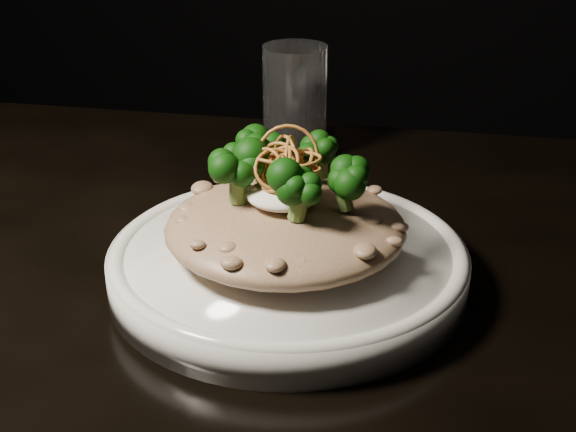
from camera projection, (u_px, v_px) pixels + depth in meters
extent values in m
cube|color=black|center=(181.00, 316.00, 0.60)|extent=(1.10, 0.80, 0.04)
cylinder|color=silver|center=(288.00, 266.00, 0.60)|extent=(0.27, 0.27, 0.03)
ellipsoid|color=brown|center=(285.00, 227.00, 0.58)|extent=(0.18, 0.18, 0.04)
ellipsoid|color=white|center=(283.00, 195.00, 0.57)|extent=(0.05, 0.05, 0.01)
cylinder|color=white|center=(295.00, 102.00, 0.82)|extent=(0.07, 0.07, 0.12)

